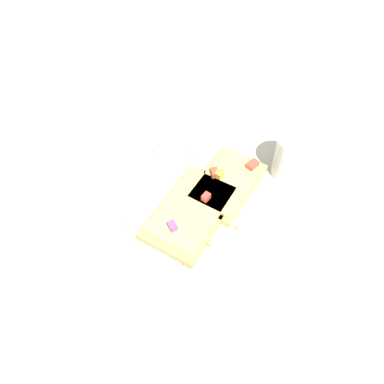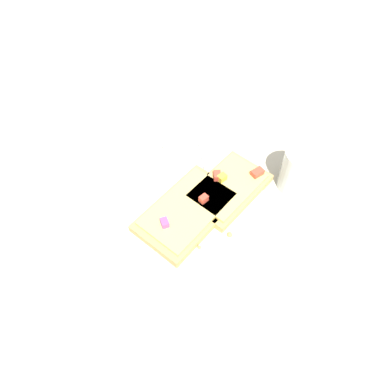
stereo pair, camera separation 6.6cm
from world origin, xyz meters
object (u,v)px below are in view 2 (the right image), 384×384
object	(u,v)px
plate	(192,197)
drinking_glass	(301,170)
fork	(174,194)
knife	(209,174)
pizza_slice_main	(187,211)
pizza_slice_corner	(228,188)

from	to	relation	value
plate	drinking_glass	size ratio (longest dim) A/B	3.02
fork	knife	world-z (taller)	knife
fork	pizza_slice_main	bearing A→B (deg)	21.36
knife	drinking_glass	world-z (taller)	drinking_glass
fork	knife	size ratio (longest dim) A/B	1.14
fork	pizza_slice_corner	bearing A→B (deg)	84.89
plate	knife	world-z (taller)	knife
plate	knife	bearing A→B (deg)	-160.53
plate	drinking_glass	bearing A→B (deg)	153.28
fork	drinking_glass	xyz separation A→B (m)	(-0.20, 0.11, 0.03)
fork	plate	bearing A→B (deg)	77.09
fork	knife	distance (m)	0.08
pizza_slice_corner	drinking_glass	distance (m)	0.13
drinking_glass	pizza_slice_corner	bearing A→B (deg)	-25.87
plate	pizza_slice_corner	bearing A→B (deg)	151.55
fork	pizza_slice_main	distance (m)	0.05
knife	plate	bearing A→B (deg)	-42.26
plate	pizza_slice_corner	distance (m)	0.07
knife	drinking_glass	distance (m)	0.17
drinking_glass	knife	bearing A→B (deg)	-41.44
plate	pizza_slice_corner	size ratio (longest dim) A/B	1.55
plate	pizza_slice_main	distance (m)	0.04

